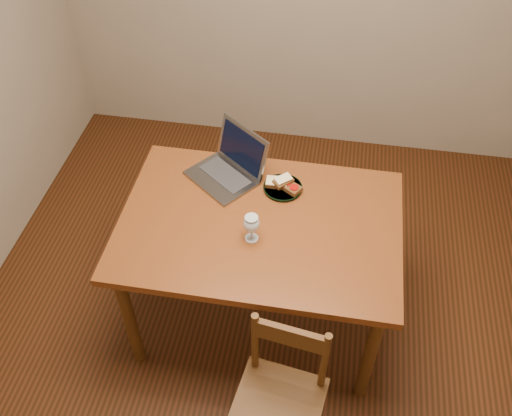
% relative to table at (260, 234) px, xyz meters
% --- Properties ---
extents(floor, '(3.20, 3.20, 0.02)m').
position_rel_table_xyz_m(floor, '(0.03, -0.01, -0.66)').
color(floor, black).
rests_on(floor, ground).
extents(table, '(1.30, 0.90, 0.74)m').
position_rel_table_xyz_m(table, '(0.00, 0.00, 0.00)').
color(table, '#461D0B').
rests_on(table, floor).
extents(chair, '(0.41, 0.40, 0.39)m').
position_rel_table_xyz_m(chair, '(0.20, -0.67, -0.23)').
color(chair, '#3A210C').
rests_on(chair, floor).
extents(plate, '(0.19, 0.19, 0.02)m').
position_rel_table_xyz_m(plate, '(0.07, 0.23, 0.09)').
color(plate, black).
rests_on(plate, table).
extents(sandwich_cheese, '(0.11, 0.06, 0.03)m').
position_rel_table_xyz_m(sandwich_cheese, '(0.04, 0.24, 0.12)').
color(sandwich_cheese, '#381E0C').
rests_on(sandwich_cheese, plate).
extents(sandwich_tomato, '(0.12, 0.11, 0.03)m').
position_rel_table_xyz_m(sandwich_tomato, '(0.11, 0.23, 0.12)').
color(sandwich_tomato, '#381E0C').
rests_on(sandwich_tomato, plate).
extents(sandwich_top, '(0.11, 0.11, 0.03)m').
position_rel_table_xyz_m(sandwich_top, '(0.07, 0.24, 0.14)').
color(sandwich_top, '#381E0C').
rests_on(sandwich_top, plate).
extents(milk_glass, '(0.07, 0.07, 0.14)m').
position_rel_table_xyz_m(milk_glass, '(-0.02, -0.10, 0.16)').
color(milk_glass, white).
rests_on(milk_glass, table).
extents(laptop, '(0.44, 0.43, 0.23)m').
position_rel_table_xyz_m(laptop, '(-0.20, 0.31, 0.15)').
color(laptop, slate).
rests_on(laptop, table).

